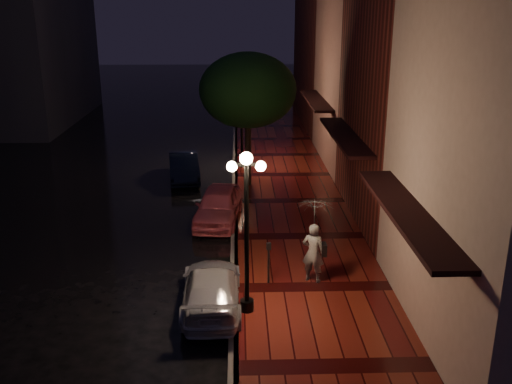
% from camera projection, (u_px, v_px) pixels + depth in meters
% --- Properties ---
extents(ground, '(120.00, 120.00, 0.00)m').
position_uv_depth(ground, '(234.00, 241.00, 19.83)').
color(ground, black).
rests_on(ground, ground).
extents(sidewalk, '(4.50, 60.00, 0.15)m').
position_uv_depth(sidewalk, '(299.00, 238.00, 19.88)').
color(sidewalk, '#400C0B').
rests_on(sidewalk, ground).
extents(curb, '(0.25, 60.00, 0.15)m').
position_uv_depth(curb, '(234.00, 239.00, 19.81)').
color(curb, '#595451').
rests_on(curb, ground).
extents(storefront_mid, '(5.00, 8.00, 11.00)m').
position_uv_depth(storefront_mid, '(430.00, 73.00, 20.21)').
color(storefront_mid, '#511914').
rests_on(storefront_mid, ground).
extents(storefront_far, '(5.00, 8.00, 9.00)m').
position_uv_depth(storefront_far, '(376.00, 75.00, 28.11)').
color(storefront_far, '#8C5951').
rests_on(storefront_far, ground).
extents(storefront_extra, '(5.00, 12.00, 10.00)m').
position_uv_depth(storefront_extra, '(341.00, 49.00, 37.44)').
color(storefront_extra, '#511914').
rests_on(storefront_extra, ground).
extents(streetlamp_near, '(0.96, 0.36, 4.31)m').
position_uv_depth(streetlamp_near, '(247.00, 224.00, 14.28)').
color(streetlamp_near, black).
rests_on(streetlamp_near, sidewalk).
extents(streetlamp_far, '(0.96, 0.36, 4.31)m').
position_uv_depth(streetlamp_far, '(242.00, 117.00, 27.56)').
color(streetlamp_far, black).
rests_on(streetlamp_far, sidewalk).
extents(street_tree, '(4.16, 4.16, 5.80)m').
position_uv_depth(street_tree, '(248.00, 93.00, 24.19)').
color(street_tree, black).
rests_on(street_tree, sidewalk).
extents(pink_car, '(1.99, 4.01, 1.31)m').
position_uv_depth(pink_car, '(218.00, 205.00, 21.35)').
color(pink_car, '#E15C6A').
rests_on(pink_car, ground).
extents(navy_car, '(1.80, 3.92, 1.25)m').
position_uv_depth(navy_car, '(184.00, 167.00, 26.49)').
color(navy_car, black).
rests_on(navy_car, ground).
extents(silver_car, '(1.65, 3.91, 1.13)m').
position_uv_depth(silver_car, '(211.00, 289.00, 15.32)').
color(silver_car, '#ACABB3').
rests_on(silver_car, ground).
extents(woman_with_umbrella, '(1.03, 1.06, 2.49)m').
position_uv_depth(woman_with_umbrella, '(314.00, 228.00, 16.15)').
color(woman_with_umbrella, silver).
rests_on(woman_with_umbrella, sidewalk).
extents(parking_meter, '(0.14, 0.12, 1.25)m').
position_uv_depth(parking_meter, '(269.00, 259.00, 16.30)').
color(parking_meter, black).
rests_on(parking_meter, sidewalk).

